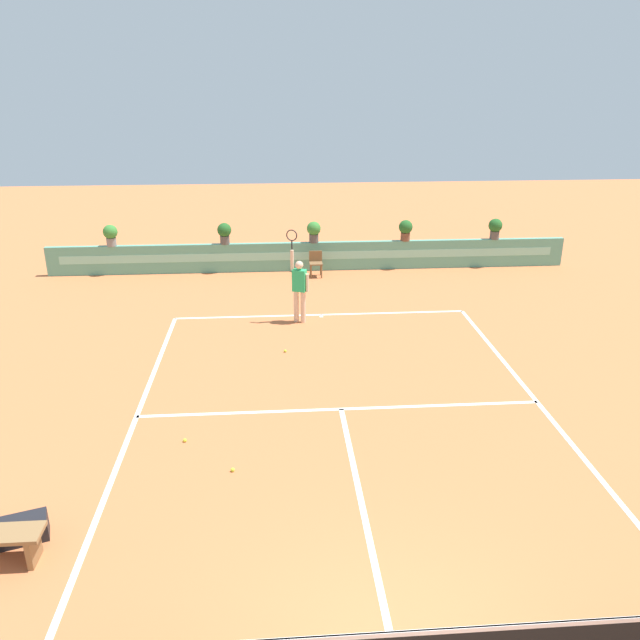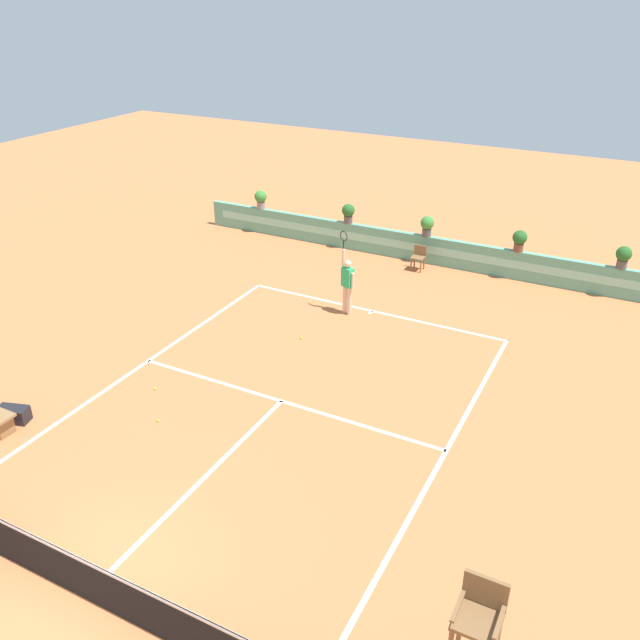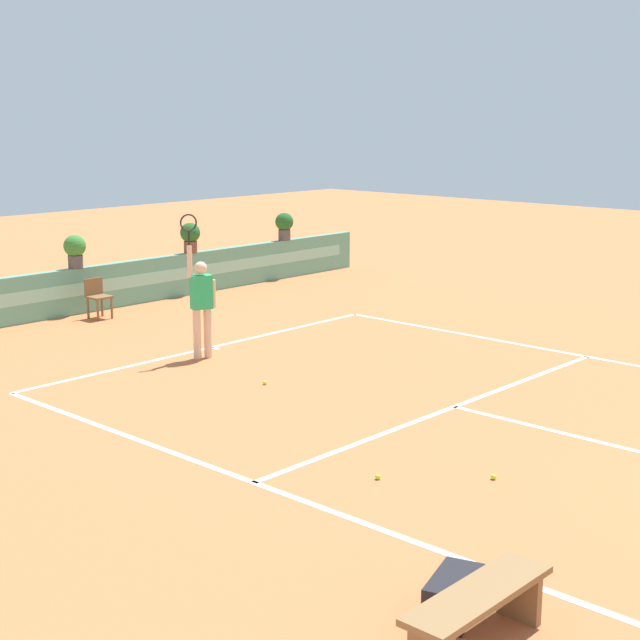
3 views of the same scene
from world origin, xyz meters
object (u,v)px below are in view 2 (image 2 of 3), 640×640
Objects in this scene: potted_plant_centre at (427,225)px; ball_kid_chair at (419,257)px; gear_bag at (13,414)px; potted_plant_far_right at (624,256)px; potted_plant_right at (520,239)px; tennis_player at (347,282)px; tennis_ball_near_baseline at (158,421)px; potted_plant_left at (348,212)px; umpire_chair at (477,631)px; tennis_ball_by_sideline at (155,389)px; potted_plant_far_left at (261,198)px; tennis_ball_mid_court at (301,338)px.

ball_kid_chair is at bearing -88.60° from potted_plant_centre.
potted_plant_far_right is at bearing 49.50° from gear_bag.
potted_plant_centre is at bearing 180.00° from potted_plant_right.
ball_kid_chair is 3.40m from potted_plant_right.
ball_kid_chair is 1.19m from potted_plant_centre.
gear_bag is at bearing -117.43° from tennis_player.
ball_kid_chair is 1.21× the size of gear_bag.
potted_plant_left is (-0.87, 12.01, 1.38)m from tennis_ball_near_baseline.
umpire_chair is at bearing -56.62° from tennis_player.
umpire_chair is at bearing -24.45° from tennis_ball_by_sideline.
gear_bag is 3.31m from tennis_ball_near_baseline.
tennis_player is 5.06m from potted_plant_centre.
umpire_chair reaches higher than potted_plant_far_left.
potted_plant_left reaches higher than tennis_ball_near_baseline.
umpire_chair reaches higher than ball_kid_chair.
umpire_chair is 15.13m from potted_plant_far_right.
ball_kid_chair is 6.44m from tennis_ball_mid_court.
potted_plant_left and potted_plant_far_right have the same top height.
tennis_ball_by_sideline is at bearing -119.90° from potted_plant_right.
ball_kid_chair is at bearing 80.14° from tennis_player.
tennis_ball_by_sideline is 11.70m from potted_plant_far_left.
potted_plant_centre is 3.05m from potted_plant_left.
tennis_ball_by_sideline is 11.52m from potted_plant_centre.
tennis_player is at bearing -99.86° from ball_kid_chair.
potted_plant_far_right is at bearing 0.00° from potted_plant_far_left.
potted_plant_left reaches higher than ball_kid_chair.
tennis_ball_near_baseline is at bearing -125.53° from potted_plant_far_right.
potted_plant_far_right is (0.44, 15.13, 0.07)m from umpire_chair.
umpire_chair is 0.83× the size of tennis_player.
tennis_ball_near_baseline is 0.09× the size of potted_plant_far_right.
umpire_chair reaches higher than potted_plant_right.
potted_plant_far_left reaches higher than gear_bag.
potted_plant_far_left reaches higher than tennis_ball_by_sideline.
tennis_ball_by_sideline is at bearing -130.87° from potted_plant_far_right.
tennis_ball_by_sideline is at bearing -71.22° from potted_plant_far_left.
potted_plant_left is at bearing 180.00° from potted_plant_right.
tennis_ball_near_baseline is at bearing -100.32° from potted_plant_centre.
potted_plant_far_right is at bearing 88.34° from umpire_chair.
umpire_chair is at bearing -48.60° from tennis_ball_mid_court.
potted_plant_left is 9.45m from potted_plant_far_right.
tennis_ball_by_sideline is at bearing -111.79° from tennis_player.
potted_plant_left and potted_plant_far_left have the same top height.
tennis_player reaches higher than potted_plant_right.
ball_kid_chair is 4.36m from tennis_player.
potted_plant_left is 1.00× the size of potted_plant_far_right.
potted_plant_far_right reaches higher than gear_bag.
tennis_ball_mid_court is at bearing 78.45° from tennis_ball_near_baseline.
potted_plant_far_left is (-4.68, 12.01, 1.38)m from tennis_ball_near_baseline.
tennis_ball_by_sideline is at bearing -105.86° from potted_plant_centre.
tennis_ball_near_baseline is 1.00× the size of tennis_ball_by_sideline.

